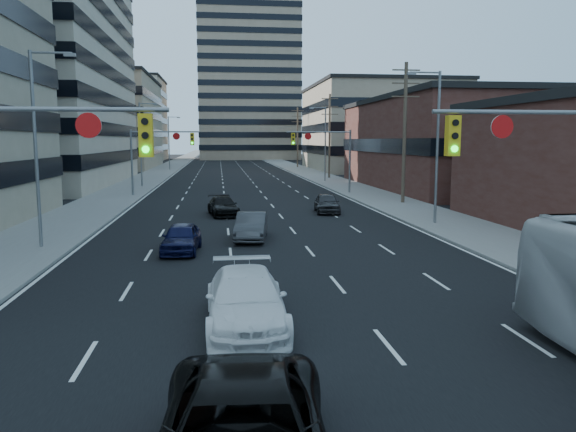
% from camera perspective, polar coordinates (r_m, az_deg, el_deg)
% --- Properties ---
extents(road_surface, '(18.00, 300.00, 0.02)m').
position_cam_1_polar(road_surface, '(136.92, -6.12, 5.55)').
color(road_surface, black).
rests_on(road_surface, ground).
extents(sidewalk_left, '(5.00, 300.00, 0.15)m').
position_cam_1_polar(sidewalk_left, '(137.21, -10.95, 5.48)').
color(sidewalk_left, slate).
rests_on(sidewalk_left, ground).
extents(sidewalk_right, '(5.00, 300.00, 0.15)m').
position_cam_1_polar(sidewalk_right, '(137.59, -1.30, 5.63)').
color(sidewalk_right, slate).
rests_on(sidewalk_right, ground).
extents(office_left_far, '(20.00, 30.00, 16.00)m').
position_cam_1_polar(office_left_far, '(109.04, -18.77, 8.85)').
color(office_left_far, gray).
rests_on(office_left_far, ground).
extents(storefront_right_mid, '(20.00, 30.00, 9.00)m').
position_cam_1_polar(storefront_right_mid, '(62.59, 17.90, 6.84)').
color(storefront_right_mid, '#472119').
rests_on(storefront_right_mid, ground).
extents(office_right_far, '(22.00, 28.00, 14.00)m').
position_cam_1_polar(office_right_far, '(98.67, 9.11, 8.74)').
color(office_right_far, gray).
rests_on(office_right_far, ground).
extents(apartment_tower, '(26.00, 26.00, 58.00)m').
position_cam_1_polar(apartment_tower, '(158.84, -4.15, 16.35)').
color(apartment_tower, gray).
rests_on(apartment_tower, ground).
extents(bg_block_left, '(24.00, 24.00, 20.00)m').
position_cam_1_polar(bg_block_left, '(149.13, -17.21, 9.26)').
color(bg_block_left, '#ADA089').
rests_on(bg_block_left, ground).
extents(bg_block_right, '(22.00, 22.00, 12.00)m').
position_cam_1_polar(bg_block_right, '(141.04, 7.09, 8.03)').
color(bg_block_right, gray).
rests_on(bg_block_right, ground).
extents(signal_near_left, '(6.59, 0.33, 6.00)m').
position_cam_1_polar(signal_near_left, '(15.70, -26.40, 4.34)').
color(signal_near_left, slate).
rests_on(signal_near_left, ground).
extents(signal_near_right, '(6.59, 0.33, 6.00)m').
position_cam_1_polar(signal_near_right, '(17.72, 26.32, 4.64)').
color(signal_near_right, slate).
rests_on(signal_near_right, ground).
extents(signal_far_left, '(6.09, 0.33, 6.00)m').
position_cam_1_polar(signal_far_left, '(52.09, -13.10, 6.69)').
color(signal_far_left, slate).
rests_on(signal_far_left, ground).
extents(signal_far_right, '(6.09, 0.33, 6.00)m').
position_cam_1_polar(signal_far_right, '(52.76, 3.86, 6.89)').
color(signal_far_right, slate).
rests_on(signal_far_right, ground).
extents(utility_pole_block, '(2.20, 0.28, 11.00)m').
position_cam_1_polar(utility_pole_block, '(45.19, 11.76, 8.48)').
color(utility_pole_block, '#4C3D2D').
rests_on(utility_pole_block, ground).
extents(utility_pole_midblock, '(2.20, 0.28, 11.00)m').
position_cam_1_polar(utility_pole_midblock, '(74.24, 4.24, 8.25)').
color(utility_pole_midblock, '#4C3D2D').
rests_on(utility_pole_midblock, ground).
extents(utility_pole_distant, '(2.20, 0.28, 11.00)m').
position_cam_1_polar(utility_pole_distant, '(103.82, 0.98, 8.10)').
color(utility_pole_distant, '#4C3D2D').
rests_on(utility_pole_distant, ground).
extents(streetlight_left_near, '(2.03, 0.22, 9.00)m').
position_cam_1_polar(streetlight_left_near, '(28.00, -23.99, 7.09)').
color(streetlight_left_near, slate).
rests_on(streetlight_left_near, ground).
extents(streetlight_left_mid, '(2.03, 0.22, 9.00)m').
position_cam_1_polar(streetlight_left_mid, '(62.33, -14.61, 7.47)').
color(streetlight_left_mid, slate).
rests_on(streetlight_left_mid, ground).
extents(streetlight_left_far, '(2.03, 0.22, 9.00)m').
position_cam_1_polar(streetlight_left_far, '(97.14, -11.91, 7.54)').
color(streetlight_left_far, slate).
rests_on(streetlight_left_far, ground).
extents(streetlight_right_near, '(2.03, 0.22, 9.00)m').
position_cam_1_polar(streetlight_right_near, '(34.22, 14.71, 7.49)').
color(streetlight_right_near, slate).
rests_on(streetlight_right_near, ground).
extents(streetlight_right_far, '(2.03, 0.22, 9.00)m').
position_cam_1_polar(streetlight_right_far, '(67.99, 3.68, 7.70)').
color(streetlight_right_far, slate).
rests_on(streetlight_right_far, ground).
extents(white_van, '(2.11, 5.19, 1.51)m').
position_cam_1_polar(white_van, '(15.34, -4.31, -8.50)').
color(white_van, white).
rests_on(white_van, ground).
extents(sedan_blue, '(1.84, 3.99, 1.33)m').
position_cam_1_polar(sedan_blue, '(25.74, -10.78, -2.21)').
color(sedan_blue, black).
rests_on(sedan_blue, ground).
extents(sedan_grey_center, '(1.99, 4.35, 1.38)m').
position_cam_1_polar(sedan_grey_center, '(28.56, -3.75, -1.06)').
color(sedan_grey_center, '#3A3A3D').
rests_on(sedan_grey_center, ground).
extents(sedan_black_far, '(2.33, 4.53, 1.26)m').
position_cam_1_polar(sedan_black_far, '(37.95, -6.61, 0.99)').
color(sedan_black_far, black).
rests_on(sedan_black_far, ground).
extents(sedan_grey_right, '(1.99, 4.15, 1.37)m').
position_cam_1_polar(sedan_grey_right, '(39.27, 3.97, 1.32)').
color(sedan_grey_right, '#2D2D2F').
rests_on(sedan_grey_right, ground).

